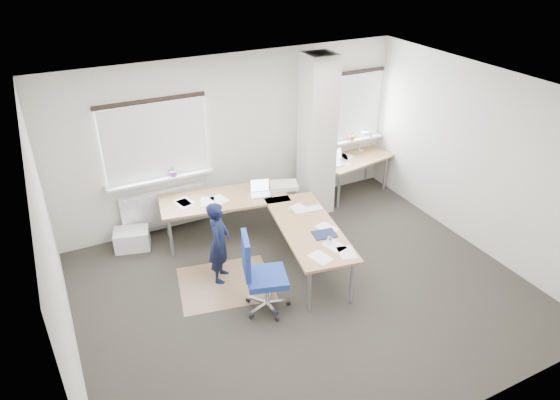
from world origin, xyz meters
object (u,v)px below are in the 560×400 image
desk_side (354,160)px  task_chair (263,289)px  person (219,242)px  desk_main (268,213)px

desk_side → task_chair: (-2.91, -2.24, -0.36)m
person → task_chair: bearing=-130.9°
desk_main → task_chair: 1.41m
desk_main → person: (-0.91, -0.33, -0.07)m
desk_main → task_chair: size_ratio=2.56×
task_chair → desk_main: bearing=78.4°
desk_main → task_chair: bearing=-107.8°
desk_main → desk_side: bearing=34.4°
task_chair → desk_side: bearing=53.7°
task_chair → person: 0.97m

